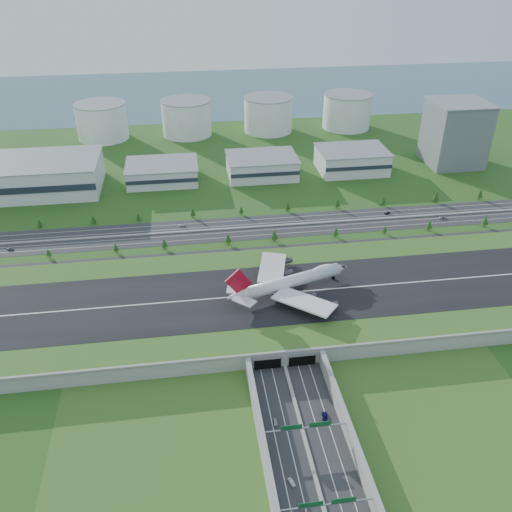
{
  "coord_description": "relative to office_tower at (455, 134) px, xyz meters",
  "views": [
    {
      "loc": [
        -41.84,
        -244.53,
        181.96
      ],
      "look_at": [
        -2.05,
        35.0,
        12.42
      ],
      "focal_mm": 38.0,
      "sensor_mm": 36.0,
      "label": 1
    }
  ],
  "objects": [
    {
      "name": "sign_gantry_far",
      "position": [
        -200.0,
        -325.04,
        -20.55
      ],
      "size": [
        38.7,
        0.7,
        9.8
      ],
      "color": "gray",
      "rests_on": "ground"
    },
    {
      "name": "office_tower",
      "position": [
        0.0,
        0.0,
        0.0
      ],
      "size": [
        46.0,
        46.0,
        55.0
      ],
      "primitive_type": "cube",
      "color": "slate",
      "rests_on": "ground"
    },
    {
      "name": "ground",
      "position": [
        -200.0,
        -195.0,
        -27.5
      ],
      "size": [
        1200.0,
        1200.0,
        0.0
      ],
      "primitive_type": "plane",
      "color": "#29541A",
      "rests_on": "ground"
    },
    {
      "name": "hangar_mid_a",
      "position": [
        -260.0,
        -5.0,
        -20.0
      ],
      "size": [
        58.0,
        42.0,
        15.0
      ],
      "primitive_type": "cube",
      "color": "silver",
      "rests_on": "ground"
    },
    {
      "name": "hangar_mid_c",
      "position": [
        -95.0,
        -5.0,
        -18.0
      ],
      "size": [
        58.0,
        42.0,
        19.0
      ],
      "primitive_type": "cube",
      "color": "silver",
      "rests_on": "ground"
    },
    {
      "name": "hangar_mid_b",
      "position": [
        -175.0,
        -5.0,
        -19.0
      ],
      "size": [
        58.0,
        42.0,
        17.0
      ],
      "primitive_type": "cube",
      "color": "silver",
      "rests_on": "ground"
    },
    {
      "name": "car_6",
      "position": [
        -55.09,
        -105.66,
        -26.61
      ],
      "size": [
        5.64,
        2.84,
        1.53
      ],
      "primitive_type": "imported",
      "rotation": [
        0.0,
        0.0,
        1.63
      ],
      "color": "#ABACB0",
      "rests_on": "ground"
    },
    {
      "name": "car_4",
      "position": [
        -359.92,
        -108.92,
        -26.63
      ],
      "size": [
        4.74,
        2.97,
        1.5
      ],
      "primitive_type": "imported",
      "rotation": [
        0.0,
        0.0,
        1.28
      ],
      "color": "#5C5D62",
      "rests_on": "ground"
    },
    {
      "name": "car_2",
      "position": [
        -188.73,
        -279.19,
        -26.67
      ],
      "size": [
        3.26,
        5.45,
        1.42
      ],
      "primitive_type": "imported",
      "rotation": [
        0.0,
        0.0,
        2.95
      ],
      "color": "#0D0F43",
      "rests_on": "ground"
    },
    {
      "name": "fuel_tank_c",
      "position": [
        -150.0,
        115.0,
        -10.0
      ],
      "size": [
        50.0,
        50.0,
        35.0
      ],
      "primitive_type": "cylinder",
      "color": "silver",
      "rests_on": "ground"
    },
    {
      "name": "north_expressway",
      "position": [
        -200.0,
        -100.0,
        -27.44
      ],
      "size": [
        560.0,
        36.0,
        0.12
      ],
      "primitive_type": "cube",
      "color": "#28282B",
      "rests_on": "ground"
    },
    {
      "name": "car_5",
      "position": [
        -93.19,
        -92.65,
        -26.62
      ],
      "size": [
        4.9,
        2.84,
        1.53
      ],
      "primitive_type": "imported",
      "rotation": [
        0.0,
        0.0,
        -1.29
      ],
      "color": "black",
      "rests_on": "ground"
    },
    {
      "name": "tree_row",
      "position": [
        -181.71,
        -101.16,
        -22.85
      ],
      "size": [
        499.1,
        48.7,
        8.42
      ],
      "color": "#3D2819",
      "rests_on": "ground"
    },
    {
      "name": "fuel_tank_a",
      "position": [
        -320.0,
        115.0,
        -10.0
      ],
      "size": [
        50.0,
        50.0,
        35.0
      ],
      "primitive_type": "cylinder",
      "color": "silver",
      "rests_on": "ground"
    },
    {
      "name": "car_7",
      "position": [
        -246.43,
        -90.61,
        -26.68
      ],
      "size": [
        5.02,
        2.53,
        1.4
      ],
      "primitive_type": "imported",
      "rotation": [
        0.0,
        0.0,
        -1.69
      ],
      "color": "silver",
      "rests_on": "ground"
    },
    {
      "name": "fuel_tank_d",
      "position": [
        -65.0,
        115.0,
        -10.0
      ],
      "size": [
        50.0,
        50.0,
        35.0
      ],
      "primitive_type": "cylinder",
      "color": "silver",
      "rests_on": "ground"
    },
    {
      "name": "underpass_road",
      "position": [
        -200.0,
        -294.42,
        -24.07
      ],
      "size": [
        38.8,
        120.4,
        8.0
      ],
      "color": "#28282B",
      "rests_on": "ground"
    },
    {
      "name": "fuel_tank_b",
      "position": [
        -235.0,
        115.0,
        -10.0
      ],
      "size": [
        50.0,
        50.0,
        35.0
      ],
      "primitive_type": "cylinder",
      "color": "silver",
      "rests_on": "ground"
    },
    {
      "name": "airfield_deck",
      "position": [
        -200.0,
        -195.09,
        -23.38
      ],
      "size": [
        520.0,
        100.0,
        9.2
      ],
      "color": "gray",
      "rests_on": "ground"
    },
    {
      "name": "bay_water",
      "position": [
        -200.0,
        285.0,
        -27.47
      ],
      "size": [
        1200.0,
        260.0,
        0.06
      ],
      "primitive_type": "cube",
      "color": "#3B6170",
      "rests_on": "ground"
    },
    {
      "name": "car_0",
      "position": [
        -210.65,
        -279.45,
        -26.59
      ],
      "size": [
        2.19,
        4.75,
        1.58
      ],
      "primitive_type": "imported",
      "rotation": [
        0.0,
        0.0,
        -0.07
      ],
      "color": "#A5A4A9",
      "rests_on": "ground"
    },
    {
      "name": "boeing_747",
      "position": [
        -187.79,
        -193.87,
        -12.79
      ],
      "size": [
        74.45,
        69.29,
        23.77
      ],
      "rotation": [
        0.0,
        0.0,
        0.31
      ],
      "color": "silver",
      "rests_on": "airfield_deck"
    },
    {
      "name": "sign_gantry_near",
      "position": [
        -200.0,
        -290.04,
        -20.55
      ],
      "size": [
        38.7,
        0.7,
        9.8
      ],
      "color": "gray",
      "rests_on": "ground"
    },
    {
      "name": "hangar_west",
      "position": [
        -370.0,
        -10.0,
        -15.0
      ],
      "size": [
        120.0,
        60.0,
        25.0
      ],
      "primitive_type": "cube",
      "color": "silver",
      "rests_on": "ground"
    },
    {
      "name": "car_1",
      "position": [
        -209.59,
        -309.57,
        -26.71
      ],
      "size": [
        2.77,
        4.28,
        1.33
      ],
      "primitive_type": "imported",
      "rotation": [
        0.0,
        0.0,
        0.37
      ],
      "color": "silver",
      "rests_on": "ground"
    }
  ]
}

